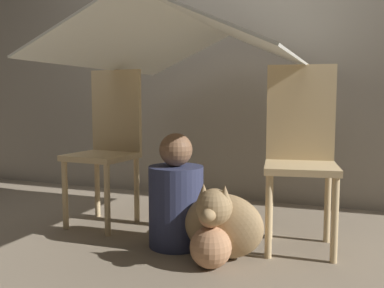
{
  "coord_description": "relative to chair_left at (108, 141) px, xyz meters",
  "views": [
    {
      "loc": [
        0.9,
        -2.18,
        0.81
      ],
      "look_at": [
        0.0,
        0.14,
        0.56
      ],
      "focal_mm": 40.0,
      "sensor_mm": 36.0,
      "label": 1
    }
  ],
  "objects": [
    {
      "name": "dog",
      "position": [
        0.9,
        -0.37,
        -0.35
      ],
      "size": [
        0.42,
        0.39,
        0.42
      ],
      "color": "#9E7F56",
      "rests_on": "ground_plane"
    },
    {
      "name": "wall_back",
      "position": [
        0.62,
        0.98,
        0.71
      ],
      "size": [
        7.0,
        0.05,
        2.5
      ],
      "color": "gray",
      "rests_on": "ground_plane"
    },
    {
      "name": "person_front",
      "position": [
        0.59,
        -0.26,
        -0.28
      ],
      "size": [
        0.3,
        0.3,
        0.63
      ],
      "color": "#2D3351",
      "rests_on": "ground_plane"
    },
    {
      "name": "chair_left",
      "position": [
        0.0,
        0.0,
        0.0
      ],
      "size": [
        0.41,
        0.41,
        1.01
      ],
      "rotation": [
        0.0,
        0.0,
        -0.07
      ],
      "color": "#D1B27F",
      "rests_on": "ground_plane"
    },
    {
      "name": "ground_plane",
      "position": [
        0.62,
        -0.22,
        -0.54
      ],
      "size": [
        8.8,
        8.8,
        0.0
      ],
      "primitive_type": "plane",
      "color": "gray"
    },
    {
      "name": "sheet_canopy",
      "position": [
        0.62,
        -0.08,
        0.61
      ],
      "size": [
        1.26,
        1.51,
        0.29
      ],
      "color": "silver"
    },
    {
      "name": "chair_right",
      "position": [
        1.23,
        -0.0,
        0.0
      ],
      "size": [
        0.44,
        0.44,
        1.01
      ],
      "rotation": [
        0.0,
        0.0,
        0.17
      ],
      "color": "#D1B27F",
      "rests_on": "ground_plane"
    },
    {
      "name": "plush_toy",
      "position": [
        0.88,
        -0.5,
        -0.41
      ],
      "size": [
        0.21,
        0.21,
        0.32
      ],
      "color": "tan",
      "rests_on": "ground_plane"
    },
    {
      "name": "floor_cushion",
      "position": [
        0.71,
        -0.01,
        -0.49
      ],
      "size": [
        0.33,
        0.26,
        0.1
      ],
      "color": "#4C7FB2",
      "rests_on": "ground_plane"
    }
  ]
}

